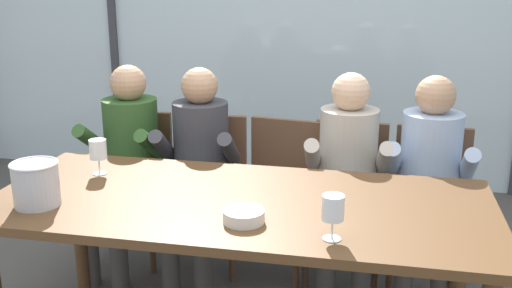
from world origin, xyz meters
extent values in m
plane|color=#4C4742|center=(0.00, 1.00, 0.00)|extent=(14.00, 14.00, 0.00)
cube|color=silver|center=(0.00, 2.43, 1.30)|extent=(7.38, 0.03, 2.60)
cube|color=#38383D|center=(-1.66, 2.41, 1.30)|extent=(0.06, 0.06, 2.60)
cube|color=#568942|center=(0.00, 5.62, 0.73)|extent=(13.38, 2.40, 1.46)
cube|color=brown|center=(0.00, 0.00, 0.75)|extent=(2.18, 0.95, 0.04)
cylinder|color=brown|center=(-0.99, 0.37, 0.36)|extent=(0.07, 0.07, 0.73)
cylinder|color=brown|center=(0.99, 0.37, 0.36)|extent=(0.07, 0.07, 0.73)
cube|color=brown|center=(-0.88, 0.81, 0.45)|extent=(0.46, 0.46, 0.03)
cube|color=brown|center=(-0.88, 1.01, 0.67)|extent=(0.42, 0.05, 0.42)
cylinder|color=brown|center=(-1.06, 0.61, 0.22)|extent=(0.04, 0.04, 0.44)
cylinder|color=brown|center=(-0.68, 0.63, 0.22)|extent=(0.04, 0.04, 0.44)
cylinder|color=brown|center=(-1.07, 0.99, 0.22)|extent=(0.04, 0.04, 0.44)
cylinder|color=brown|center=(-0.69, 1.01, 0.22)|extent=(0.04, 0.04, 0.44)
cube|color=brown|center=(-0.39, 0.81, 0.45)|extent=(0.47, 0.47, 0.03)
cube|color=brown|center=(-0.41, 1.01, 0.67)|extent=(0.42, 0.06, 0.42)
cylinder|color=brown|center=(-0.57, 0.61, 0.22)|extent=(0.04, 0.04, 0.44)
cylinder|color=brown|center=(-0.19, 0.63, 0.22)|extent=(0.04, 0.04, 0.44)
cylinder|color=brown|center=(-0.60, 0.98, 0.22)|extent=(0.04, 0.04, 0.44)
cylinder|color=brown|center=(-0.22, 1.01, 0.22)|extent=(0.04, 0.04, 0.44)
cube|color=brown|center=(0.01, 0.80, 0.45)|extent=(0.50, 0.50, 0.03)
cube|color=brown|center=(0.04, 1.00, 0.67)|extent=(0.42, 0.10, 0.42)
cylinder|color=brown|center=(-0.20, 0.64, 0.22)|extent=(0.04, 0.04, 0.44)
cylinder|color=brown|center=(0.18, 0.59, 0.22)|extent=(0.04, 0.04, 0.44)
cylinder|color=brown|center=(-0.15, 1.02, 0.22)|extent=(0.04, 0.04, 0.44)
cylinder|color=brown|center=(0.23, 0.96, 0.22)|extent=(0.04, 0.04, 0.44)
cube|color=brown|center=(0.42, 0.82, 0.45)|extent=(0.46, 0.46, 0.03)
cube|color=brown|center=(0.43, 1.02, 0.67)|extent=(0.42, 0.06, 0.42)
cylinder|color=brown|center=(0.22, 0.64, 0.22)|extent=(0.04, 0.04, 0.44)
cylinder|color=brown|center=(0.60, 0.62, 0.22)|extent=(0.04, 0.04, 0.44)
cylinder|color=brown|center=(0.24, 1.02, 0.22)|extent=(0.04, 0.04, 0.44)
cylinder|color=brown|center=(0.62, 1.00, 0.22)|extent=(0.04, 0.04, 0.44)
cube|color=brown|center=(0.88, 0.80, 0.45)|extent=(0.46, 0.46, 0.03)
cube|color=brown|center=(0.89, 1.00, 0.67)|extent=(0.42, 0.06, 0.42)
cylinder|color=brown|center=(0.68, 0.62, 0.22)|extent=(0.04, 0.04, 0.44)
cylinder|color=brown|center=(1.06, 0.60, 0.22)|extent=(0.04, 0.04, 0.44)
cylinder|color=brown|center=(0.70, 1.00, 0.22)|extent=(0.04, 0.04, 0.44)
cylinder|color=brown|center=(1.08, 0.98, 0.22)|extent=(0.04, 0.04, 0.44)
cylinder|color=#2D5123|center=(-0.85, 0.82, 0.74)|extent=(0.34, 0.34, 0.52)
sphere|color=tan|center=(-0.85, 0.82, 1.10)|extent=(0.21, 0.21, 0.21)
cube|color=#47423D|center=(-0.96, 0.63, 0.48)|extent=(0.16, 0.41, 0.13)
cube|color=#47423D|center=(-0.78, 0.62, 0.48)|extent=(0.16, 0.41, 0.13)
cylinder|color=#47423D|center=(-0.97, 0.43, 0.23)|extent=(0.10, 0.10, 0.46)
cylinder|color=#47423D|center=(-0.79, 0.42, 0.23)|extent=(0.10, 0.10, 0.46)
cylinder|color=#2D5123|center=(-1.05, 0.72, 0.77)|extent=(0.10, 0.33, 0.26)
cylinder|color=#2D5123|center=(-0.67, 0.69, 0.77)|extent=(0.10, 0.33, 0.26)
cylinder|color=#38383D|center=(-0.42, 0.82, 0.74)|extent=(0.34, 0.34, 0.52)
sphere|color=tan|center=(-0.42, 0.82, 1.10)|extent=(0.21, 0.21, 0.21)
cube|color=#47423D|center=(-0.50, 0.62, 0.48)|extent=(0.15, 0.41, 0.13)
cube|color=#47423D|center=(-0.32, 0.63, 0.48)|extent=(0.15, 0.41, 0.13)
cylinder|color=#47423D|center=(-0.49, 0.42, 0.23)|extent=(0.10, 0.10, 0.46)
cylinder|color=#47423D|center=(-0.31, 0.43, 0.23)|extent=(0.10, 0.10, 0.46)
cylinder|color=#38383D|center=(-0.61, 0.69, 0.77)|extent=(0.10, 0.33, 0.26)
cylinder|color=#38383D|center=(-0.23, 0.72, 0.77)|extent=(0.10, 0.33, 0.26)
cylinder|color=#B7AD9E|center=(0.42, 0.82, 0.74)|extent=(0.34, 0.34, 0.52)
sphere|color=#DBAD89|center=(0.42, 0.82, 1.10)|extent=(0.21, 0.21, 0.21)
cube|color=#47423D|center=(0.34, 0.62, 0.48)|extent=(0.15, 0.41, 0.13)
cube|color=#47423D|center=(0.52, 0.63, 0.48)|extent=(0.15, 0.41, 0.13)
cylinder|color=#47423D|center=(0.36, 0.42, 0.23)|extent=(0.10, 0.10, 0.46)
cylinder|color=#47423D|center=(0.54, 0.43, 0.23)|extent=(0.10, 0.10, 0.46)
cylinder|color=#B7AD9E|center=(0.24, 0.69, 0.77)|extent=(0.10, 0.33, 0.26)
cylinder|color=#B7AD9E|center=(0.62, 0.72, 0.77)|extent=(0.10, 0.33, 0.26)
cylinder|color=#9EB2D1|center=(0.86, 0.82, 0.74)|extent=(0.34, 0.34, 0.52)
sphere|color=tan|center=(0.86, 0.82, 1.10)|extent=(0.21, 0.21, 0.21)
cube|color=#47423D|center=(0.76, 0.63, 0.48)|extent=(0.16, 0.41, 0.13)
cube|color=#47423D|center=(0.94, 0.62, 0.48)|extent=(0.16, 0.41, 0.13)
cylinder|color=#47423D|center=(0.74, 0.43, 0.23)|extent=(0.10, 0.10, 0.46)
cylinder|color=#47423D|center=(0.92, 0.42, 0.23)|extent=(0.10, 0.10, 0.46)
cylinder|color=#9EB2D1|center=(0.66, 0.72, 0.77)|extent=(0.10, 0.33, 0.26)
cylinder|color=#9EB2D1|center=(1.04, 0.69, 0.77)|extent=(0.10, 0.33, 0.26)
cylinder|color=#B7B7BC|center=(-0.83, -0.23, 0.86)|extent=(0.19, 0.19, 0.18)
torus|color=silver|center=(-0.83, -0.23, 0.95)|extent=(0.20, 0.20, 0.01)
cylinder|color=silver|center=(0.07, -0.23, 0.79)|extent=(0.17, 0.17, 0.05)
cylinder|color=silver|center=(0.43, -0.32, 0.77)|extent=(0.07, 0.07, 0.00)
cylinder|color=silver|center=(0.43, -0.32, 0.81)|extent=(0.01, 0.01, 0.07)
cylinder|color=silver|center=(0.43, -0.32, 0.89)|extent=(0.08, 0.08, 0.09)
cylinder|color=maroon|center=(0.43, -0.32, 0.87)|extent=(0.07, 0.07, 0.04)
cylinder|color=silver|center=(-0.75, 0.19, 0.77)|extent=(0.07, 0.07, 0.00)
cylinder|color=silver|center=(-0.75, 0.19, 0.81)|extent=(0.01, 0.01, 0.07)
cylinder|color=silver|center=(-0.75, 0.19, 0.89)|extent=(0.08, 0.08, 0.09)
cylinder|color=#560C1E|center=(-0.75, 0.19, 0.87)|extent=(0.07, 0.07, 0.04)
camera|label=1|loc=(0.56, -2.35, 1.73)|focal=41.74mm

